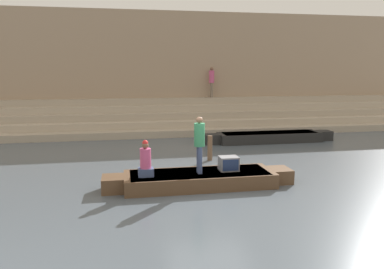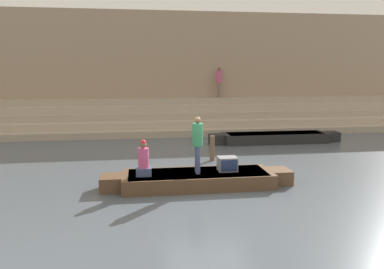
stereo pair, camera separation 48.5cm
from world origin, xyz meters
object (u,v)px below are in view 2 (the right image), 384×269
object	(u,v)px
mooring_post	(212,148)
moored_boat_shore	(275,137)
rowboat_main	(198,179)
person_rowing	(143,161)
person_on_steps	(219,80)
tv_set	(227,164)
person_standing	(198,141)

from	to	relation	value
mooring_post	moored_boat_shore	bearing A→B (deg)	40.27
moored_boat_shore	rowboat_main	bearing A→B (deg)	-130.72
person_rowing	person_on_steps	world-z (taller)	person_on_steps
mooring_post	person_on_steps	bearing A→B (deg)	76.22
rowboat_main	tv_set	world-z (taller)	tv_set
person_rowing	moored_boat_shore	size ratio (longest dim) A/B	0.16
tv_set	mooring_post	bearing A→B (deg)	80.05
rowboat_main	person_standing	xyz separation A→B (m)	(-0.02, -0.06, 1.13)
person_standing	tv_set	xyz separation A→B (m)	(0.90, 0.12, -0.73)
rowboat_main	person_standing	distance (m)	1.13
tv_set	moored_boat_shore	bearing A→B (deg)	50.99
person_rowing	tv_set	size ratio (longest dim) A/B	1.85
tv_set	person_on_steps	bearing A→B (deg)	71.83
person_standing	person_rowing	size ratio (longest dim) A/B	1.59
rowboat_main	tv_set	distance (m)	0.97
person_rowing	person_on_steps	bearing A→B (deg)	59.41
person_standing	mooring_post	distance (m)	3.38
rowboat_main	person_on_steps	xyz separation A→B (m)	(3.01, 11.15, 2.54)
person_rowing	person_on_steps	distance (m)	12.29
person_on_steps	person_rowing	bearing A→B (deg)	92.95
rowboat_main	person_rowing	distance (m)	1.66
tv_set	moored_boat_shore	size ratio (longest dim) A/B	0.09
rowboat_main	moored_boat_shore	xyz separation A→B (m)	(4.57, 6.04, 0.02)
person_standing	mooring_post	size ratio (longest dim) A/B	1.74
tv_set	moored_boat_shore	xyz separation A→B (m)	(3.70, 5.98, -0.38)
person_on_steps	person_standing	bearing A→B (deg)	99.84
person_rowing	tv_set	distance (m)	2.44
person_standing	person_on_steps	distance (m)	11.69
moored_boat_shore	person_rowing	bearing A→B (deg)	-138.42
person_rowing	person_standing	bearing A→B (deg)	-6.77
mooring_post	person_on_steps	distance (m)	8.67
mooring_post	tv_set	bearing A→B (deg)	-92.65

